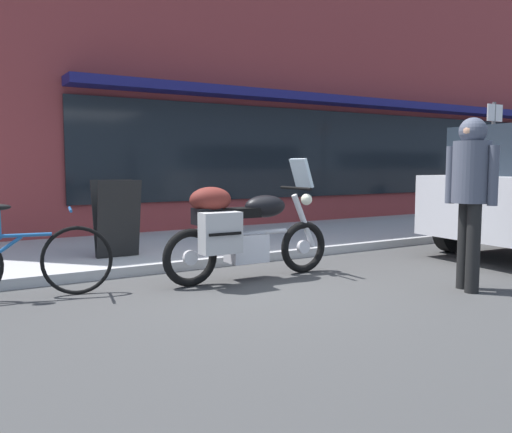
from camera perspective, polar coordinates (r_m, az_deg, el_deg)
ground_plane at (r=5.99m, az=1.20°, el=-7.20°), size 80.00×80.00×0.00m
storefront_building at (r=12.82m, az=10.98°, el=16.85°), size 18.56×0.90×7.90m
touring_motorcycle at (r=6.09m, az=-1.53°, el=-1.26°), size 2.13×0.65×1.39m
parked_bicycle at (r=5.77m, az=-23.53°, el=-4.29°), size 1.70×0.50×0.94m
pedestrian_walking at (r=6.00m, az=21.75°, el=3.37°), size 0.44×0.55×1.80m
sandwich_board_sign at (r=7.22m, az=-14.51°, el=-0.19°), size 0.55×0.42×1.00m
parking_sign_pole at (r=11.36m, az=23.69°, el=6.13°), size 0.44×0.07×2.38m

